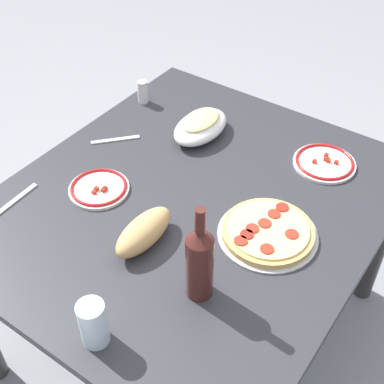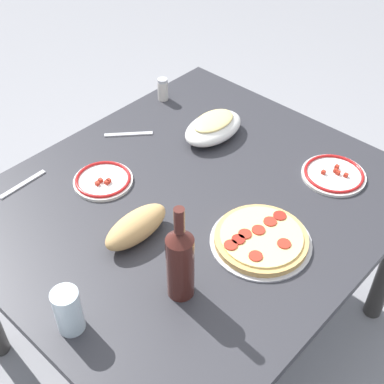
{
  "view_description": "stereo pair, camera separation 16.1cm",
  "coord_description": "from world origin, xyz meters",
  "px_view_note": "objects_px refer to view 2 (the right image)",
  "views": [
    {
      "loc": [
        0.98,
        0.69,
        1.81
      ],
      "look_at": [
        0.0,
        0.0,
        0.73
      ],
      "focal_mm": 49.76,
      "sensor_mm": 36.0,
      "label": 1
    },
    {
      "loc": [
        0.87,
        0.81,
        1.81
      ],
      "look_at": [
        0.0,
        0.0,
        0.73
      ],
      "focal_mm": 49.76,
      "sensor_mm": 36.0,
      "label": 2
    }
  ],
  "objects_px": {
    "baked_pasta_dish": "(213,127)",
    "side_plate_far": "(334,174)",
    "pepperoni_pizza": "(261,239)",
    "dining_table": "(192,223)",
    "bread_loaf": "(136,227)",
    "wine_bottle": "(180,261)",
    "spice_shaker": "(163,89)",
    "side_plate_near": "(103,180)",
    "water_glass": "(68,311)"
  },
  "relations": [
    {
      "from": "pepperoni_pizza",
      "to": "side_plate_near",
      "type": "height_order",
      "value": "pepperoni_pizza"
    },
    {
      "from": "pepperoni_pizza",
      "to": "side_plate_near",
      "type": "bearing_deg",
      "value": -75.96
    },
    {
      "from": "baked_pasta_dish",
      "to": "side_plate_near",
      "type": "relative_size",
      "value": 1.27
    },
    {
      "from": "dining_table",
      "to": "spice_shaker",
      "type": "bearing_deg",
      "value": -126.11
    },
    {
      "from": "pepperoni_pizza",
      "to": "side_plate_far",
      "type": "distance_m",
      "value": 0.39
    },
    {
      "from": "dining_table",
      "to": "bread_loaf",
      "type": "xyz_separation_m",
      "value": [
        0.22,
        -0.01,
        0.14
      ]
    },
    {
      "from": "side_plate_near",
      "to": "spice_shaker",
      "type": "distance_m",
      "value": 0.52
    },
    {
      "from": "wine_bottle",
      "to": "side_plate_near",
      "type": "height_order",
      "value": "wine_bottle"
    },
    {
      "from": "wine_bottle",
      "to": "spice_shaker",
      "type": "xyz_separation_m",
      "value": [
        -0.62,
        -0.68,
        -0.07
      ]
    },
    {
      "from": "wine_bottle",
      "to": "bread_loaf",
      "type": "height_order",
      "value": "wine_bottle"
    },
    {
      "from": "pepperoni_pizza",
      "to": "bread_loaf",
      "type": "height_order",
      "value": "bread_loaf"
    },
    {
      "from": "baked_pasta_dish",
      "to": "side_plate_far",
      "type": "bearing_deg",
      "value": 102.98
    },
    {
      "from": "wine_bottle",
      "to": "bread_loaf",
      "type": "relative_size",
      "value": 1.37
    },
    {
      "from": "pepperoni_pizza",
      "to": "dining_table",
      "type": "bearing_deg",
      "value": -90.35
    },
    {
      "from": "pepperoni_pizza",
      "to": "water_glass",
      "type": "height_order",
      "value": "water_glass"
    },
    {
      "from": "side_plate_near",
      "to": "side_plate_far",
      "type": "distance_m",
      "value": 0.74
    },
    {
      "from": "bread_loaf",
      "to": "baked_pasta_dish",
      "type": "bearing_deg",
      "value": -162.63
    },
    {
      "from": "side_plate_far",
      "to": "spice_shaker",
      "type": "relative_size",
      "value": 2.36
    },
    {
      "from": "wine_bottle",
      "to": "spice_shaker",
      "type": "height_order",
      "value": "wine_bottle"
    },
    {
      "from": "side_plate_near",
      "to": "bread_loaf",
      "type": "height_order",
      "value": "bread_loaf"
    },
    {
      "from": "water_glass",
      "to": "side_plate_far",
      "type": "distance_m",
      "value": 0.94
    },
    {
      "from": "wine_bottle",
      "to": "side_plate_near",
      "type": "xyz_separation_m",
      "value": [
        -0.14,
        -0.48,
        -0.11
      ]
    },
    {
      "from": "side_plate_near",
      "to": "side_plate_far",
      "type": "height_order",
      "value": "same"
    },
    {
      "from": "dining_table",
      "to": "pepperoni_pizza",
      "type": "xyz_separation_m",
      "value": [
        0.0,
        0.26,
        0.12
      ]
    },
    {
      "from": "pepperoni_pizza",
      "to": "side_plate_far",
      "type": "height_order",
      "value": "pepperoni_pizza"
    },
    {
      "from": "pepperoni_pizza",
      "to": "side_plate_near",
      "type": "xyz_separation_m",
      "value": [
        0.13,
        -0.52,
        -0.01
      ]
    },
    {
      "from": "pepperoni_pizza",
      "to": "side_plate_far",
      "type": "xyz_separation_m",
      "value": [
        -0.39,
        -0.0,
        -0.01
      ]
    },
    {
      "from": "baked_pasta_dish",
      "to": "wine_bottle",
      "type": "bearing_deg",
      "value": 34.19
    },
    {
      "from": "baked_pasta_dish",
      "to": "bread_loaf",
      "type": "distance_m",
      "value": 0.54
    },
    {
      "from": "baked_pasta_dish",
      "to": "bread_loaf",
      "type": "height_order",
      "value": "bread_loaf"
    },
    {
      "from": "bread_loaf",
      "to": "wine_bottle",
      "type": "bearing_deg",
      "value": 76.38
    },
    {
      "from": "bread_loaf",
      "to": "side_plate_near",
      "type": "bearing_deg",
      "value": -109.23
    },
    {
      "from": "wine_bottle",
      "to": "side_plate_far",
      "type": "relative_size",
      "value": 1.43
    },
    {
      "from": "dining_table",
      "to": "bread_loaf",
      "type": "distance_m",
      "value": 0.26
    },
    {
      "from": "side_plate_far",
      "to": "bread_loaf",
      "type": "distance_m",
      "value": 0.67
    },
    {
      "from": "dining_table",
      "to": "pepperoni_pizza",
      "type": "bearing_deg",
      "value": 89.65
    },
    {
      "from": "pepperoni_pizza",
      "to": "water_glass",
      "type": "relative_size",
      "value": 2.23
    },
    {
      "from": "pepperoni_pizza",
      "to": "baked_pasta_dish",
      "type": "height_order",
      "value": "baked_pasta_dish"
    },
    {
      "from": "dining_table",
      "to": "water_glass",
      "type": "height_order",
      "value": "water_glass"
    },
    {
      "from": "baked_pasta_dish",
      "to": "wine_bottle",
      "type": "distance_m",
      "value": 0.69
    },
    {
      "from": "pepperoni_pizza",
      "to": "baked_pasta_dish",
      "type": "distance_m",
      "value": 0.52
    },
    {
      "from": "baked_pasta_dish",
      "to": "spice_shaker",
      "type": "bearing_deg",
      "value": -99.8
    },
    {
      "from": "dining_table",
      "to": "bread_loaf",
      "type": "relative_size",
      "value": 5.79
    },
    {
      "from": "side_plate_near",
      "to": "spice_shaker",
      "type": "bearing_deg",
      "value": -156.35
    },
    {
      "from": "side_plate_far",
      "to": "pepperoni_pizza",
      "type": "bearing_deg",
      "value": 0.53
    },
    {
      "from": "baked_pasta_dish",
      "to": "water_glass",
      "type": "distance_m",
      "value": 0.86
    },
    {
      "from": "dining_table",
      "to": "wine_bottle",
      "type": "bearing_deg",
      "value": 38.14
    },
    {
      "from": "bread_loaf",
      "to": "pepperoni_pizza",
      "type": "bearing_deg",
      "value": 128.94
    },
    {
      "from": "side_plate_far",
      "to": "dining_table",
      "type": "bearing_deg",
      "value": -33.77
    },
    {
      "from": "side_plate_far",
      "to": "bread_loaf",
      "type": "height_order",
      "value": "bread_loaf"
    }
  ]
}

